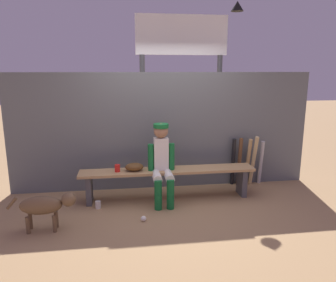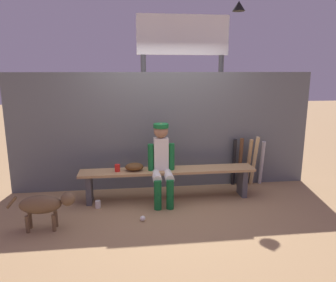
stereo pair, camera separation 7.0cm
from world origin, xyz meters
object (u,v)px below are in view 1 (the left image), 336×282
at_px(baseball_glove, 134,167).
at_px(bat_aluminum_black, 233,162).
at_px(scoreboard, 185,57).
at_px(cup_on_ground, 98,205).
at_px(dog, 46,205).
at_px(player_seated, 162,161).
at_px(bat_wood_natural, 253,161).
at_px(bat_wood_tan, 248,162).
at_px(bat_aluminum_silver, 261,163).
at_px(dugout_bench, 168,176).
at_px(baseball, 144,219).
at_px(cup_on_bench, 117,168).
at_px(bat_wood_dark, 239,162).

bearing_deg(baseball_glove, bat_aluminum_black, 14.97).
xyz_separation_m(bat_aluminum_black, scoreboard, (-0.67, 1.04, 1.82)).
bearing_deg(bat_aluminum_black, cup_on_ground, -163.33).
bearing_deg(dog, bat_aluminum_black, 23.81).
height_order(player_seated, bat_wood_natural, player_seated).
distance_m(bat_wood_tan, bat_aluminum_silver, 0.24).
relative_size(dugout_bench, baseball, 36.71).
xyz_separation_m(baseball, scoreboard, (0.98, 2.23, 2.20)).
height_order(bat_aluminum_black, baseball, bat_aluminum_black).
xyz_separation_m(baseball_glove, cup_on_bench, (-0.26, -0.01, -0.01)).
height_order(bat_aluminum_silver, baseball, bat_aluminum_silver).
xyz_separation_m(bat_aluminum_black, dog, (-2.87, -1.27, -0.08)).
bearing_deg(cup_on_ground, scoreboard, 46.87).
relative_size(dugout_bench, player_seated, 2.26).
bearing_deg(bat_wood_tan, scoreboard, 130.94).
bearing_deg(cup_on_bench, dugout_bench, 0.97).
height_order(bat_wood_dark, bat_wood_tan, bat_wood_dark).
height_order(bat_aluminum_silver, cup_on_bench, bat_aluminum_silver).
height_order(player_seated, bat_wood_tan, player_seated).
distance_m(bat_aluminum_black, cup_on_bench, 2.05).
relative_size(player_seated, bat_wood_dark, 1.41).
bearing_deg(bat_aluminum_silver, player_seated, -163.49).
height_order(bat_aluminum_black, bat_aluminum_silver, bat_aluminum_black).
bearing_deg(dog, scoreboard, 46.31).
bearing_deg(baseball_glove, baseball, -83.37).
relative_size(cup_on_bench, scoreboard, 0.03).
relative_size(bat_wood_tan, scoreboard, 0.26).
xyz_separation_m(cup_on_bench, dog, (-0.88, -0.79, -0.20)).
bearing_deg(bat_aluminum_black, dog, -156.19).
height_order(bat_aluminum_silver, scoreboard, scoreboard).
xyz_separation_m(player_seated, baseball_glove, (-0.41, 0.11, -0.12)).
relative_size(bat_wood_tan, bat_aluminum_silver, 1.06).
bearing_deg(bat_wood_tan, bat_aluminum_silver, -1.41).
distance_m(bat_wood_dark, cup_on_ground, 2.51).
xyz_separation_m(baseball_glove, dog, (-1.14, -0.80, -0.21)).
relative_size(dugout_bench, cup_on_bench, 24.69).
height_order(baseball_glove, dog, baseball_glove).
bearing_deg(baseball, cup_on_ground, 141.37).
bearing_deg(baseball_glove, bat_wood_tan, 12.18).
xyz_separation_m(dugout_bench, baseball, (-0.43, -0.73, -0.34)).
xyz_separation_m(baseball_glove, scoreboard, (1.06, 1.50, 1.69)).
bearing_deg(cup_on_bench, bat_wood_tan, 11.15).
bearing_deg(baseball, scoreboard, 66.34).
distance_m(bat_wood_dark, bat_wood_natural, 0.24).
height_order(player_seated, baseball_glove, player_seated).
height_order(cup_on_ground, cup_on_bench, cup_on_bench).
relative_size(baseball, dog, 0.09).
xyz_separation_m(dugout_bench, bat_wood_tan, (1.47, 0.43, 0.04)).
relative_size(bat_aluminum_black, bat_wood_dark, 0.98).
bearing_deg(dog, bat_wood_dark, 22.60).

